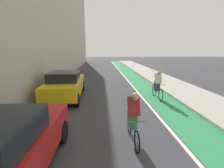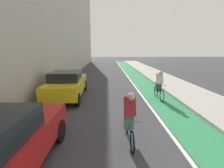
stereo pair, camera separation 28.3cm
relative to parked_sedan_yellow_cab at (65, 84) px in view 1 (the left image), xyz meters
name	(u,v)px [view 1 (the left image)]	position (x,y,z in m)	size (l,w,h in m)	color
ground_plane	(106,78)	(2.54, 6.26, -0.78)	(89.62, 89.62, 0.00)	#38383D
bike_lane_paint	(131,75)	(5.32, 8.26, -0.78)	(1.60, 40.74, 0.00)	#2D8451
lane_divider_stripe	(123,75)	(4.42, 8.26, -0.78)	(0.12, 40.74, 0.00)	white
sidewalk_right	(151,74)	(7.51, 8.26, -0.71)	(2.78, 40.74, 0.14)	#A8A59E
building_facade_left	(50,1)	(-2.85, 8.24, 6.55)	(4.15, 40.74, 14.67)	#B2ADA3
parked_sedan_yellow_cab	(65,84)	(0.00, 0.00, 0.00)	(1.94, 4.42, 1.53)	yellow
cyclist_lead	(133,117)	(2.98, -4.84, 0.02)	(0.48, 1.67, 1.59)	black
cyclist_mid	(158,84)	(5.23, -0.49, 0.02)	(0.48, 1.70, 1.61)	black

